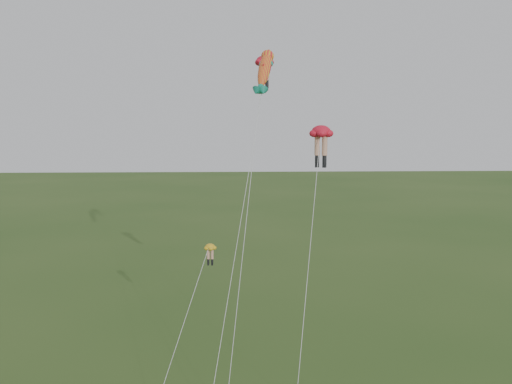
{
  "coord_description": "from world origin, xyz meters",
  "views": [
    {
      "loc": [
        -0.04,
        -29.68,
        14.93
      ],
      "look_at": [
        1.63,
        6.0,
        10.67
      ],
      "focal_mm": 40.0,
      "sensor_mm": 36.0,
      "label": 1
    }
  ],
  "objects": [
    {
      "name": "fish_kite",
      "position": [
        2.3,
        8.22,
        18.49
      ],
      "size": [
        4.46,
        11.92,
        20.2
      ],
      "rotation": [
        0.85,
        0.0,
        -0.3
      ],
      "color": "orange",
      "rests_on": "ground"
    },
    {
      "name": "legs_kite_yellow",
      "position": [
        -1.48,
        4.71,
        6.71
      ],
      "size": [
        3.25,
        7.69,
        7.55
      ],
      "rotation": [
        0.0,
        0.0,
        -0.08
      ],
      "color": "gold",
      "rests_on": "ground"
    },
    {
      "name": "legs_kite_red_mid",
      "position": [
        5.35,
        3.83,
        14.12
      ],
      "size": [
        3.09,
        6.55,
        14.88
      ],
      "rotation": [
        0.0,
        0.0,
        -0.38
      ],
      "color": "red",
      "rests_on": "ground"
    },
    {
      "name": "legs_kite_red_high",
      "position": [
        2.4,
        11.24,
        18.9
      ],
      "size": [
        3.61,
        14.43,
        19.77
      ],
      "rotation": [
        0.0,
        0.0,
        -0.03
      ],
      "color": "red",
      "rests_on": "ground"
    }
  ]
}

